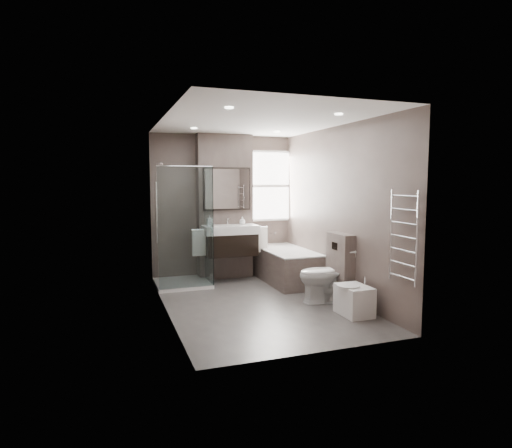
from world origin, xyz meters
name	(u,v)px	position (x,y,z in m)	size (l,w,h in m)	color
room	(258,214)	(0.00, 0.00, 1.30)	(2.70, 3.90, 2.70)	#484542
vanity_pier	(225,207)	(0.00, 1.77, 1.30)	(1.00, 0.25, 2.60)	#564943
vanity	(230,240)	(0.00, 1.43, 0.74)	(0.95, 0.47, 0.66)	black
mirror_cabinet	(227,189)	(0.00, 1.61, 1.63)	(0.86, 0.08, 0.76)	black
towel_left	(199,243)	(-0.56, 1.40, 0.72)	(0.24, 0.06, 0.44)	white
towel_right	(261,240)	(0.56, 1.40, 0.72)	(0.24, 0.06, 0.44)	white
shower_enclosure	(189,257)	(-0.75, 1.35, 0.49)	(0.90, 0.90, 2.00)	white
bathtub	(286,264)	(0.92, 1.10, 0.32)	(0.75, 1.60, 0.57)	#564943
window	(269,186)	(0.90, 1.88, 1.68)	(0.98, 0.06, 1.33)	white
toilet	(326,275)	(0.97, -0.27, 0.40)	(0.45, 0.79, 0.81)	white
cistern_box	(340,267)	(1.21, -0.25, 0.50)	(0.19, 0.55, 1.00)	#564943
bidet	(354,300)	(1.01, -0.94, 0.21)	(0.42, 0.49, 0.51)	white
towel_radiator	(404,237)	(1.25, -1.60, 1.12)	(0.03, 0.49, 1.10)	silver
soap_bottle_a	(210,220)	(-0.36, 1.44, 1.10)	(0.09, 0.09, 0.19)	white
soap_bottle_b	(242,220)	(0.25, 1.52, 1.07)	(0.11, 0.11, 0.14)	white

